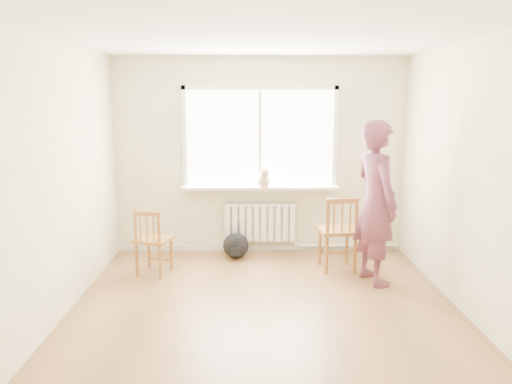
{
  "coord_description": "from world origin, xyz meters",
  "views": [
    {
      "loc": [
        -0.17,
        -4.62,
        2.12
      ],
      "look_at": [
        -0.07,
        1.2,
        1.04
      ],
      "focal_mm": 35.0,
      "sensor_mm": 36.0,
      "label": 1
    }
  ],
  "objects_px": {
    "cat": "(264,178)",
    "chair_left": "(152,242)",
    "person": "(376,203)",
    "chair_right": "(339,233)",
    "backpack": "(236,246)"
  },
  "relations": [
    {
      "from": "person",
      "to": "chair_left",
      "type": "bearing_deg",
      "value": 68.3
    },
    {
      "from": "cat",
      "to": "chair_left",
      "type": "bearing_deg",
      "value": -156.0
    },
    {
      "from": "chair_left",
      "to": "chair_right",
      "type": "distance_m",
      "value": 2.31
    },
    {
      "from": "chair_right",
      "to": "backpack",
      "type": "distance_m",
      "value": 1.43
    },
    {
      "from": "person",
      "to": "cat",
      "type": "relative_size",
      "value": 4.27
    },
    {
      "from": "person",
      "to": "cat",
      "type": "bearing_deg",
      "value": 33.94
    },
    {
      "from": "chair_left",
      "to": "backpack",
      "type": "distance_m",
      "value": 1.21
    },
    {
      "from": "chair_left",
      "to": "backpack",
      "type": "height_order",
      "value": "chair_left"
    },
    {
      "from": "chair_right",
      "to": "backpack",
      "type": "height_order",
      "value": "chair_right"
    },
    {
      "from": "cat",
      "to": "backpack",
      "type": "height_order",
      "value": "cat"
    },
    {
      "from": "chair_left",
      "to": "person",
      "type": "xyz_separation_m",
      "value": [
        2.65,
        -0.26,
        0.54
      ]
    },
    {
      "from": "chair_right",
      "to": "person",
      "type": "distance_m",
      "value": 0.71
    },
    {
      "from": "person",
      "to": "backpack",
      "type": "relative_size",
      "value": 5.49
    },
    {
      "from": "chair_left",
      "to": "cat",
      "type": "xyz_separation_m",
      "value": [
        1.39,
        0.8,
        0.66
      ]
    },
    {
      "from": "chair_right",
      "to": "backpack",
      "type": "relative_size",
      "value": 2.74
    }
  ]
}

